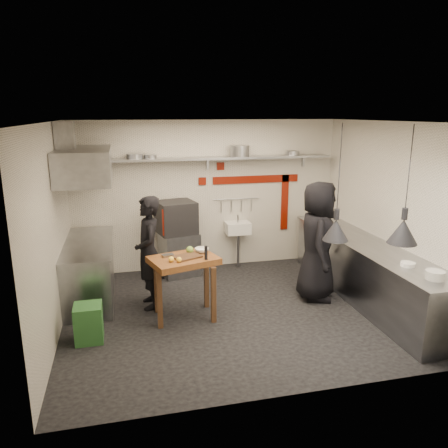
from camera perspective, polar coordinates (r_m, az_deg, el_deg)
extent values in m
plane|color=black|center=(6.75, 1.48, -11.30)|extent=(5.00, 5.00, 0.00)
plane|color=beige|center=(6.09, 1.66, 13.19)|extent=(5.00, 5.00, 0.00)
cube|color=beige|center=(8.27, -2.17, 3.74)|extent=(5.00, 0.04, 2.80)
cube|color=beige|center=(4.37, 8.68, -6.22)|extent=(5.00, 0.04, 2.80)
cube|color=beige|center=(6.15, -21.60, -1.02)|extent=(0.04, 4.20, 2.80)
cube|color=beige|center=(7.31, 20.88, 1.38)|extent=(0.04, 4.20, 2.80)
cube|color=#6A1104|center=(8.44, 4.21, 5.85)|extent=(1.70, 0.02, 0.14)
cube|color=#6A1104|center=(8.72, 7.92, 2.82)|extent=(0.14, 0.02, 1.10)
cube|color=#6A1104|center=(8.22, -0.45, 7.56)|extent=(0.14, 0.02, 0.14)
cube|color=#6A1104|center=(8.19, -2.85, 5.61)|extent=(0.14, 0.02, 0.14)
cube|color=gray|center=(8.00, -1.96, 8.58)|extent=(4.60, 0.34, 0.04)
cube|color=gray|center=(8.01, -15.74, 7.35)|extent=(0.04, 0.06, 0.24)
cube|color=gray|center=(8.15, -2.17, 7.99)|extent=(0.04, 0.06, 0.24)
cube|color=gray|center=(8.72, 10.30, 8.18)|extent=(0.04, 0.06, 0.24)
cylinder|color=gray|center=(7.84, -11.59, 8.67)|extent=(0.32, 0.32, 0.09)
cylinder|color=gray|center=(7.85, -9.60, 8.69)|extent=(0.30, 0.30, 0.07)
cylinder|color=gray|center=(8.12, 2.09, 9.52)|extent=(0.39, 0.39, 0.20)
cylinder|color=gray|center=(8.46, 8.94, 9.14)|extent=(0.34, 0.34, 0.08)
cube|color=gray|center=(8.11, -5.87, -3.85)|extent=(0.75, 0.71, 0.80)
cube|color=black|center=(7.91, -6.27, 0.87)|extent=(0.76, 0.73, 0.58)
cube|color=#6A1104|center=(7.64, -6.15, 0.39)|extent=(0.53, 0.14, 0.46)
cube|color=black|center=(7.63, -6.25, 0.38)|extent=(0.38, 0.10, 0.34)
cube|color=silver|center=(8.36, 1.81, -0.50)|extent=(0.46, 0.34, 0.22)
cylinder|color=gray|center=(8.32, 1.82, 0.70)|extent=(0.03, 0.03, 0.14)
cylinder|color=gray|center=(8.45, 1.86, -3.46)|extent=(0.06, 0.06, 0.66)
cylinder|color=gray|center=(8.37, 1.59, 3.31)|extent=(0.90, 0.02, 0.02)
cube|color=gray|center=(7.38, 17.95, -5.95)|extent=(0.70, 3.80, 0.90)
cube|color=gray|center=(7.24, 18.23, -2.49)|extent=(0.76, 3.90, 0.03)
cylinder|color=silver|center=(5.99, 25.85, -6.02)|extent=(0.23, 0.23, 0.11)
cylinder|color=silver|center=(6.35, 22.89, -4.86)|extent=(0.22, 0.22, 0.05)
cube|color=gray|center=(7.38, -17.13, -5.89)|extent=(0.70, 1.90, 0.90)
cube|color=gray|center=(7.24, -17.40, -2.43)|extent=(0.76, 2.00, 0.03)
cube|color=gray|center=(6.99, -17.75, 7.34)|extent=(0.78, 1.60, 0.50)
cube|color=gray|center=(6.98, -20.07, 10.45)|extent=(0.28, 0.28, 0.50)
cube|color=#245725|center=(6.12, -17.25, -12.25)|extent=(0.36, 0.36, 0.50)
cube|color=#4A2E1B|center=(6.25, -4.84, -4.27)|extent=(0.46, 0.40, 0.02)
cylinder|color=black|center=(6.12, -2.37, -3.78)|extent=(0.05, 0.05, 0.20)
sphere|color=yellow|center=(6.08, -6.91, -4.59)|extent=(0.10, 0.10, 0.08)
sphere|color=yellow|center=(6.06, -5.89, -4.64)|extent=(0.08, 0.08, 0.07)
sphere|color=olive|center=(6.42, -4.49, -3.39)|extent=(0.15, 0.15, 0.11)
cube|color=gray|center=(6.32, -7.34, -4.09)|extent=(0.18, 0.14, 0.03)
imported|color=silver|center=(6.46, -2.92, -3.44)|extent=(0.25, 0.25, 0.06)
imported|color=black|center=(6.71, -9.81, -3.71)|extent=(0.45, 0.66, 1.73)
imported|color=black|center=(7.05, 12.11, -2.21)|extent=(0.91, 1.09, 1.91)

